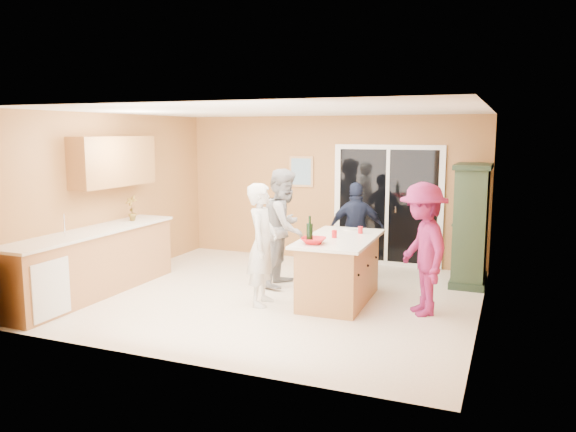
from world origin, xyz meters
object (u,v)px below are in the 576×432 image
at_px(woman_navy, 356,230).
at_px(woman_magenta, 423,249).
at_px(green_hutch, 471,226).
at_px(woman_grey, 285,228).
at_px(woman_white, 262,245).
at_px(kitchen_island, 339,271).

height_order(woman_navy, woman_magenta, woman_magenta).
relative_size(green_hutch, woman_grey, 1.04).
bearing_deg(woman_navy, woman_grey, 23.00).
distance_m(woman_grey, woman_navy, 1.24).
distance_m(woman_white, woman_grey, 1.03).
xyz_separation_m(woman_grey, woman_magenta, (2.15, -0.62, -0.04)).
bearing_deg(kitchen_island, woman_grey, 152.14).
relative_size(kitchen_island, green_hutch, 0.94).
bearing_deg(kitchen_island, woman_white, -152.02).
xyz_separation_m(woman_white, woman_magenta, (2.05, 0.40, 0.02)).
xyz_separation_m(woman_grey, woman_navy, (0.88, 0.86, -0.12)).
height_order(kitchen_island, woman_magenta, woman_magenta).
bearing_deg(woman_navy, woman_magenta, 109.04).
distance_m(woman_white, woman_navy, 2.04).
bearing_deg(kitchen_island, woman_navy, 94.03).
bearing_deg(woman_grey, woman_white, -176.93).
distance_m(kitchen_island, woman_white, 1.13).
xyz_separation_m(woman_white, woman_grey, (-0.10, 1.02, 0.06)).
relative_size(woman_grey, woman_navy, 1.16).
bearing_deg(green_hutch, woman_magenta, -104.69).
height_order(kitchen_island, green_hutch, green_hutch).
bearing_deg(woman_grey, woman_navy, -47.95).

